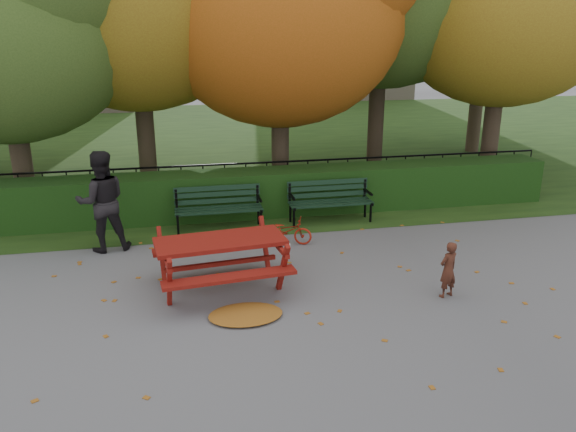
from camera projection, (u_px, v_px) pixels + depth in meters
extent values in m
plane|color=slate|center=(325.00, 300.00, 8.63)|extent=(90.00, 90.00, 0.00)
plane|color=black|center=(229.00, 139.00, 21.65)|extent=(90.00, 90.00, 0.00)
cube|color=black|center=(273.00, 192.00, 12.66)|extent=(13.00, 0.90, 1.00)
cube|color=black|center=(267.00, 200.00, 13.53)|extent=(14.00, 0.04, 0.04)
cube|color=black|center=(267.00, 162.00, 13.25)|extent=(14.00, 0.04, 0.04)
cylinder|color=black|center=(138.00, 190.00, 12.82)|extent=(0.03, 0.03, 1.00)
cylinder|color=black|center=(267.00, 183.00, 13.40)|extent=(0.03, 0.03, 1.00)
cylinder|color=black|center=(386.00, 177.00, 13.98)|extent=(0.03, 0.03, 1.00)
cylinder|color=black|center=(512.00, 170.00, 14.66)|extent=(0.03, 0.03, 1.00)
cylinder|color=#2F241C|center=(21.00, 155.00, 12.55)|extent=(0.44, 0.44, 2.62)
ellipsoid|color=#36511C|center=(1.00, 22.00, 11.68)|extent=(5.60, 5.60, 5.04)
cylinder|color=#2F241C|center=(146.00, 130.00, 14.11)|extent=(0.44, 0.44, 3.15)
cylinder|color=#2F241C|center=(280.00, 138.00, 14.06)|extent=(0.44, 0.44, 2.80)
ellipsoid|color=#964C0E|center=(280.00, 11.00, 13.12)|extent=(6.00, 6.00, 5.40)
cylinder|color=#2F241C|center=(376.00, 114.00, 15.74)|extent=(0.44, 0.44, 3.50)
cylinder|color=#2F241C|center=(491.00, 128.00, 14.94)|extent=(0.44, 0.44, 2.97)
ellipsoid|color=brown|center=(506.00, 1.00, 13.95)|extent=(5.80, 5.80, 5.22)
cylinder|color=#2F241C|center=(476.00, 105.00, 18.98)|extent=(0.44, 0.44, 3.15)
cube|color=black|center=(220.00, 212.00, 11.42)|extent=(1.80, 0.12, 0.04)
cube|color=black|center=(219.00, 210.00, 11.59)|extent=(1.80, 0.12, 0.04)
cube|color=black|center=(218.00, 207.00, 11.76)|extent=(1.80, 0.12, 0.04)
cube|color=black|center=(218.00, 201.00, 11.81)|extent=(1.80, 0.05, 0.10)
cube|color=black|center=(217.00, 194.00, 11.76)|extent=(1.80, 0.05, 0.10)
cube|color=black|center=(217.00, 188.00, 11.72)|extent=(1.80, 0.05, 0.10)
cube|color=black|center=(177.00, 213.00, 11.43)|extent=(0.05, 0.55, 0.06)
cube|color=black|center=(176.00, 199.00, 11.61)|extent=(0.05, 0.05, 0.41)
cylinder|color=black|center=(178.00, 225.00, 11.33)|extent=(0.05, 0.05, 0.44)
cylinder|color=black|center=(178.00, 220.00, 11.66)|extent=(0.05, 0.05, 0.44)
cube|color=black|center=(177.00, 203.00, 11.39)|extent=(0.05, 0.45, 0.04)
cube|color=black|center=(260.00, 208.00, 11.76)|extent=(0.05, 0.55, 0.06)
cube|color=black|center=(257.00, 194.00, 11.94)|extent=(0.05, 0.05, 0.41)
cylinder|color=black|center=(261.00, 220.00, 11.65)|extent=(0.05, 0.05, 0.44)
cylinder|color=black|center=(258.00, 214.00, 11.99)|extent=(0.05, 0.05, 0.44)
cube|color=black|center=(259.00, 199.00, 11.72)|extent=(0.05, 0.45, 0.04)
cube|color=black|center=(333.00, 205.00, 11.89)|extent=(1.80, 0.12, 0.04)
cube|color=black|center=(331.00, 203.00, 12.05)|extent=(1.80, 0.12, 0.04)
cube|color=black|center=(328.00, 200.00, 12.22)|extent=(1.80, 0.12, 0.04)
cube|color=black|center=(327.00, 194.00, 12.27)|extent=(1.80, 0.05, 0.10)
cube|color=black|center=(328.00, 188.00, 12.22)|extent=(1.80, 0.05, 0.10)
cube|color=black|center=(328.00, 182.00, 12.18)|extent=(1.80, 0.05, 0.10)
cube|color=black|center=(292.00, 206.00, 11.89)|extent=(0.05, 0.55, 0.06)
cube|color=black|center=(290.00, 192.00, 12.08)|extent=(0.05, 0.05, 0.41)
cylinder|color=black|center=(294.00, 218.00, 11.79)|extent=(0.05, 0.05, 0.44)
cylinder|color=black|center=(290.00, 212.00, 12.12)|extent=(0.05, 0.05, 0.44)
cube|color=black|center=(292.00, 197.00, 11.85)|extent=(0.05, 0.45, 0.04)
cube|color=black|center=(368.00, 201.00, 12.22)|extent=(0.05, 0.55, 0.06)
cube|color=black|center=(365.00, 188.00, 12.40)|extent=(0.05, 0.05, 0.41)
cylinder|color=black|center=(371.00, 213.00, 12.12)|extent=(0.05, 0.05, 0.44)
cylinder|color=black|center=(365.00, 208.00, 12.45)|extent=(0.05, 0.05, 0.44)
cube|color=black|center=(368.00, 192.00, 12.18)|extent=(0.05, 0.45, 0.04)
cube|color=maroon|center=(220.00, 241.00, 8.76)|extent=(2.08, 1.05, 0.07)
cube|color=maroon|center=(230.00, 278.00, 8.26)|extent=(2.02, 0.50, 0.06)
cube|color=maroon|center=(213.00, 246.00, 9.46)|extent=(2.02, 0.50, 0.06)
cube|color=maroon|center=(169.00, 284.00, 8.17)|extent=(0.13, 0.58, 0.97)
cube|color=maroon|center=(162.00, 258.00, 9.07)|extent=(0.13, 0.58, 0.97)
cube|color=maroon|center=(164.00, 253.00, 8.53)|extent=(0.23, 1.50, 0.07)
cube|color=maroon|center=(283.00, 269.00, 8.68)|extent=(0.13, 0.58, 0.97)
cube|color=maroon|center=(265.00, 246.00, 9.58)|extent=(0.13, 0.58, 0.97)
cube|color=maroon|center=(273.00, 240.00, 9.04)|extent=(0.23, 1.50, 0.07)
cube|color=maroon|center=(221.00, 263.00, 8.88)|extent=(1.78, 0.27, 0.07)
ellipsoid|color=brown|center=(246.00, 314.00, 8.13)|extent=(1.15, 0.84, 0.08)
imported|color=#452116|center=(448.00, 270.00, 8.63)|extent=(0.38, 0.32, 0.90)
imported|color=black|center=(102.00, 202.00, 10.35)|extent=(1.04, 0.88, 1.90)
imported|color=#A21D0E|center=(286.00, 231.00, 10.88)|extent=(1.07, 0.69, 0.53)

